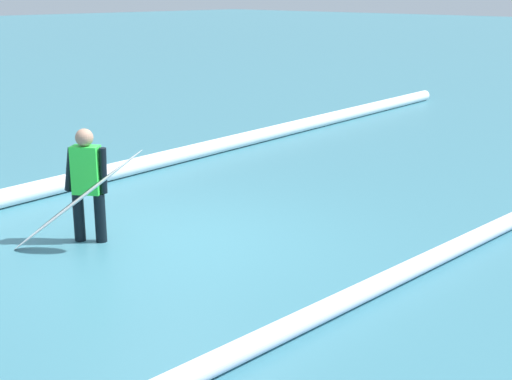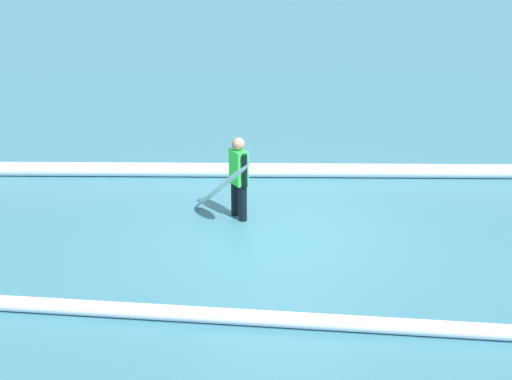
% 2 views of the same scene
% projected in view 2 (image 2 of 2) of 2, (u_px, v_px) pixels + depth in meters
% --- Properties ---
extents(ground_plane, '(148.40, 148.40, 0.00)m').
position_uv_depth(ground_plane, '(279.00, 236.00, 12.08)').
color(ground_plane, teal).
extents(surfer, '(0.36, 0.53, 1.44)m').
position_uv_depth(surfer, '(239.00, 174.00, 12.54)').
color(surfer, black).
rests_on(surfer, ground_plane).
extents(surfboard, '(1.29, 1.38, 1.29)m').
position_uv_depth(surfboard, '(221.00, 187.00, 12.44)').
color(surfboard, white).
rests_on(surfboard, ground_plane).
extents(wave_crest_foreground, '(21.05, 1.90, 0.28)m').
position_uv_depth(wave_crest_foreground, '(390.00, 171.00, 14.72)').
color(wave_crest_foreground, white).
rests_on(wave_crest_foreground, ground_plane).
extents(wave_crest_midground, '(15.83, 0.54, 0.21)m').
position_uv_depth(wave_crest_midground, '(391.00, 326.00, 9.25)').
color(wave_crest_midground, white).
rests_on(wave_crest_midground, ground_plane).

